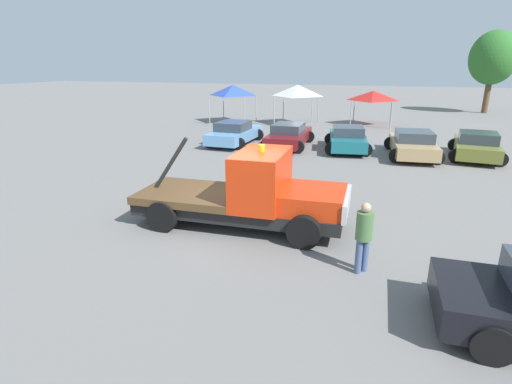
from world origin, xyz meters
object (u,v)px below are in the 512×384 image
at_px(tow_truck, 252,195).
at_px(parked_car_skyblue, 234,133).
at_px(person_near_truck, 364,233).
at_px(tree_left, 493,58).
at_px(parked_car_olive, 477,146).
at_px(canopy_tent_white, 297,91).
at_px(parked_car_teal, 347,139).
at_px(canopy_tent_blue, 233,90).
at_px(parked_car_maroon, 289,135).
at_px(parked_car_tan, 413,144).
at_px(canopy_tent_red, 373,96).

bearing_deg(tow_truck, parked_car_skyblue, 111.22).
relative_size(person_near_truck, tree_left, 0.22).
distance_m(parked_car_olive, canopy_tent_white, 14.22).
relative_size(parked_car_teal, canopy_tent_blue, 1.51).
bearing_deg(tow_truck, tree_left, 67.68).
distance_m(parked_car_maroon, canopy_tent_blue, 10.70).
bearing_deg(parked_car_maroon, canopy_tent_blue, 37.52).
bearing_deg(person_near_truck, parked_car_teal, 137.43).
bearing_deg(parked_car_skyblue, parked_car_tan, -90.57).
bearing_deg(parked_car_maroon, person_near_truck, -160.61).
xyz_separation_m(parked_car_teal, canopy_tent_red, (0.83, 9.99, 1.56)).
relative_size(parked_car_maroon, parked_car_olive, 1.05).
bearing_deg(parked_car_skyblue, canopy_tent_blue, 22.76).
relative_size(person_near_truck, canopy_tent_blue, 0.56).
bearing_deg(person_near_truck, canopy_tent_red, 132.50).
relative_size(parked_car_skyblue, parked_car_maroon, 0.98).
bearing_deg(canopy_tent_blue, parked_car_teal, -40.39).
xyz_separation_m(person_near_truck, parked_car_tan, (1.67, 12.90, -0.31)).
height_order(person_near_truck, parked_car_skyblue, person_near_truck).
xyz_separation_m(parked_car_maroon, canopy_tent_blue, (-6.49, 8.30, 1.86)).
bearing_deg(parked_car_skyblue, parked_car_olive, -87.81).
distance_m(tow_truck, person_near_truck, 3.68).
distance_m(canopy_tent_red, tree_left, 15.55).
distance_m(parked_car_teal, parked_car_tan, 3.33).
bearing_deg(parked_car_maroon, canopy_tent_white, 8.85).
bearing_deg(tree_left, parked_car_teal, -116.62).
distance_m(canopy_tent_blue, canopy_tent_red, 10.70).
bearing_deg(parked_car_teal, tow_truck, 163.51).
height_order(parked_car_maroon, canopy_tent_white, canopy_tent_white).
bearing_deg(canopy_tent_white, canopy_tent_red, 12.11).
height_order(parked_car_teal, parked_car_olive, same).
height_order(canopy_tent_white, tree_left, tree_left).
relative_size(tow_truck, canopy_tent_red, 2.11).
relative_size(canopy_tent_white, tree_left, 0.40).
xyz_separation_m(person_near_truck, tree_left, (9.19, 35.03, 4.03)).
xyz_separation_m(parked_car_olive, canopy_tent_blue, (-16.01, 8.32, 1.86)).
relative_size(parked_car_teal, canopy_tent_white, 1.50).
bearing_deg(canopy_tent_blue, person_near_truck, -62.41).
distance_m(parked_car_skyblue, canopy_tent_red, 12.60).
height_order(tow_truck, parked_car_maroon, tow_truck).
bearing_deg(parked_car_teal, person_near_truck, 178.13).
xyz_separation_m(parked_car_maroon, parked_car_tan, (6.53, -0.52, 0.00)).
height_order(parked_car_olive, tree_left, tree_left).
height_order(tow_truck, canopy_tent_red, canopy_tent_red).
relative_size(canopy_tent_white, canopy_tent_red, 1.02).
xyz_separation_m(person_near_truck, parked_car_olive, (4.65, 13.41, -0.31)).
height_order(parked_car_maroon, canopy_tent_red, canopy_tent_red).
relative_size(parked_car_tan, parked_car_olive, 1.07).
height_order(parked_car_skyblue, canopy_tent_red, canopy_tent_red).
xyz_separation_m(parked_car_tan, parked_car_olive, (2.98, 0.50, -0.00)).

